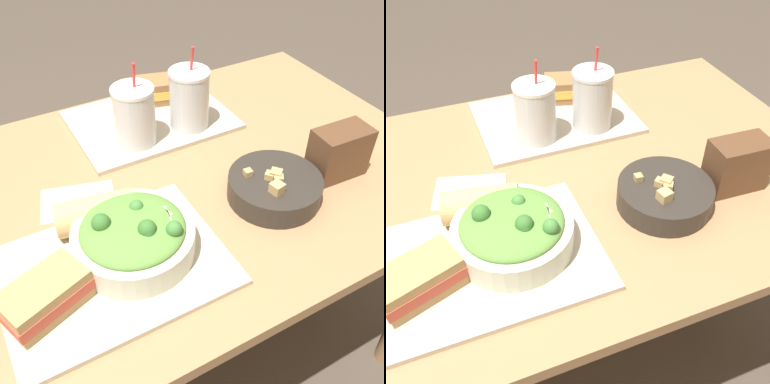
% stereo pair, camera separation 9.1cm
% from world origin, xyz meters
% --- Properties ---
extents(ground_plane, '(12.00, 12.00, 0.00)m').
position_xyz_m(ground_plane, '(0.00, 0.00, 0.00)').
color(ground_plane, '#4C4238').
extents(dining_table, '(1.44, 0.85, 0.76)m').
position_xyz_m(dining_table, '(0.00, 0.00, 0.66)').
color(dining_table, '#A37A51').
rests_on(dining_table, ground_plane).
extents(tray_near, '(0.41, 0.31, 0.01)m').
position_xyz_m(tray_near, '(-0.15, -0.18, 0.76)').
color(tray_near, '#BCB29E').
rests_on(tray_near, dining_table).
extents(tray_far, '(0.41, 0.31, 0.01)m').
position_xyz_m(tray_far, '(0.13, 0.24, 0.76)').
color(tray_far, '#BCB29E').
rests_on(tray_far, dining_table).
extents(salad_bowl, '(0.23, 0.23, 0.10)m').
position_xyz_m(salad_bowl, '(-0.10, -0.17, 0.81)').
color(salad_bowl, beige).
rests_on(salad_bowl, tray_near).
extents(soup_bowl, '(0.20, 0.20, 0.08)m').
position_xyz_m(soup_bowl, '(0.24, -0.16, 0.79)').
color(soup_bowl, '#2D2823').
rests_on(soup_bowl, dining_table).
extents(sandwich_near, '(0.17, 0.13, 0.06)m').
position_xyz_m(sandwich_near, '(-0.28, -0.21, 0.80)').
color(sandwich_near, tan).
rests_on(sandwich_near, tray_near).
extents(baguette_near, '(0.16, 0.10, 0.07)m').
position_xyz_m(baguette_near, '(-0.13, -0.07, 0.81)').
color(baguette_near, tan).
rests_on(baguette_near, tray_near).
extents(sandwich_far, '(0.16, 0.12, 0.06)m').
position_xyz_m(sandwich_far, '(0.20, 0.32, 0.80)').
color(sandwich_far, olive).
rests_on(sandwich_far, tray_far).
extents(drink_cup_dark, '(0.10, 0.10, 0.21)m').
position_xyz_m(drink_cup_dark, '(0.06, 0.17, 0.84)').
color(drink_cup_dark, silver).
rests_on(drink_cup_dark, tray_far).
extents(drink_cup_red, '(0.10, 0.10, 0.21)m').
position_xyz_m(drink_cup_red, '(0.21, 0.17, 0.84)').
color(drink_cup_red, silver).
rests_on(drink_cup_red, tray_far).
extents(chip_bag, '(0.13, 0.08, 0.12)m').
position_xyz_m(chip_bag, '(0.41, -0.16, 0.82)').
color(chip_bag, brown).
rests_on(chip_bag, dining_table).
extents(napkin_folded, '(0.18, 0.15, 0.00)m').
position_xyz_m(napkin_folded, '(-0.15, 0.03, 0.76)').
color(napkin_folded, silver).
rests_on(napkin_folded, dining_table).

